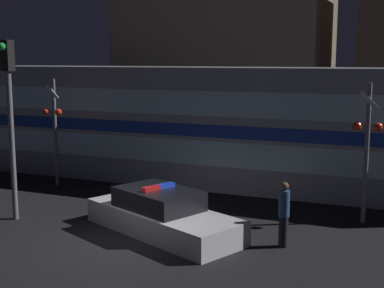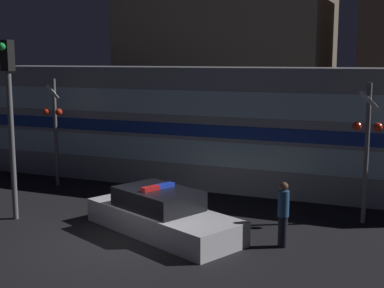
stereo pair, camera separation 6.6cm
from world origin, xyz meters
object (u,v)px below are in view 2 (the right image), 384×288
at_px(police_car, 162,215).
at_px(pedestrian, 283,214).
at_px(crossing_signal_near, 367,144).
at_px(train, 213,126).
at_px(traffic_light_corner, 10,106).

bearing_deg(police_car, pedestrian, 26.56).
relative_size(pedestrian, crossing_signal_near, 0.42).
bearing_deg(pedestrian, crossing_signal_near, 59.59).
distance_m(train, crossing_signal_near, 6.77).
xyz_separation_m(train, police_car, (0.83, -6.27, -1.77)).
bearing_deg(pedestrian, train, 124.80).
bearing_deg(traffic_light_corner, pedestrian, 5.20).
bearing_deg(train, police_car, -82.43).
xyz_separation_m(pedestrian, crossing_signal_near, (1.73, 2.95, 1.49)).
bearing_deg(police_car, train, 121.57).
relative_size(train, police_car, 3.96).
height_order(train, pedestrian, train).
relative_size(crossing_signal_near, traffic_light_corner, 0.77).
height_order(pedestrian, crossing_signal_near, crossing_signal_near).
relative_size(police_car, traffic_light_corner, 0.97).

